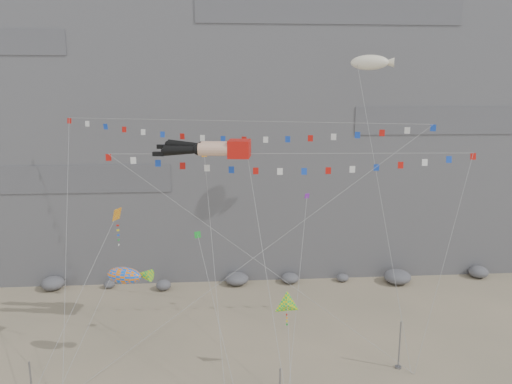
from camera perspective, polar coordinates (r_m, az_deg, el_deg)
ground at (r=41.52m, az=-1.26°, el=-19.40°), size 120.00×120.00×0.00m
cliff at (r=67.59m, az=-2.87°, el=14.75°), size 80.00×28.00×50.00m
talus_boulders at (r=56.51m, az=-2.20°, el=-9.92°), size 60.00×3.00×1.20m
anchor_pole_right at (r=41.96m, az=16.09°, el=-16.45°), size 0.12×0.12×3.93m
legs_kite at (r=40.30m, az=-4.95°, el=4.97°), size 9.70×14.01×20.73m
flag_banner_upper at (r=45.66m, az=-2.62°, el=8.10°), size 32.40×19.26×26.09m
flag_banner_lower at (r=40.59m, az=4.19°, el=4.38°), size 29.63×7.24×19.51m
harlequin_kite at (r=39.90m, az=-15.63°, el=-2.53°), size 6.45×7.99×14.83m
fish_windsock at (r=40.11m, az=-14.83°, el=-9.22°), size 6.44×6.54×10.01m
delta_kite at (r=37.86m, az=3.59°, el=-12.80°), size 2.14×7.98×9.55m
blimp_windsock at (r=48.73m, az=12.86°, el=14.18°), size 4.49×14.45×27.11m
small_kite_a at (r=44.31m, az=-5.89°, el=3.82°), size 2.16×14.85×21.27m
small_kite_b at (r=43.57m, az=5.80°, el=-0.94°), size 3.77×12.26×17.21m
small_kite_c at (r=40.65m, az=-6.64°, el=-5.14°), size 3.77×11.12×14.70m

